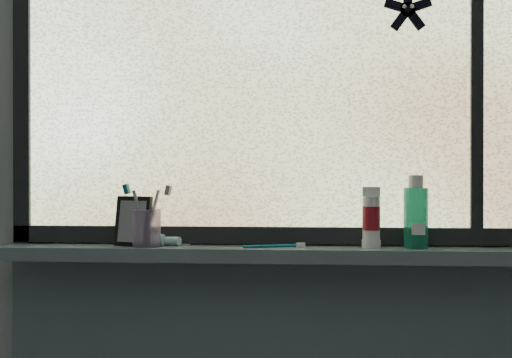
{
  "coord_description": "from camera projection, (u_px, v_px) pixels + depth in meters",
  "views": [
    {
      "loc": [
        0.07,
        -0.44,
        1.23
      ],
      "look_at": [
        -0.03,
        1.05,
        1.22
      ],
      "focal_mm": 40.0,
      "sensor_mm": 36.0,
      "label": 1
    }
  ],
  "objects": [
    {
      "name": "wall_back",
      "position": [
        273.0,
        169.0,
        1.74
      ],
      "size": [
        3.0,
        0.01,
        2.5
      ],
      "primitive_type": "cube",
      "color": "#9EA3A8",
      "rests_on": "ground"
    },
    {
      "name": "windowsill",
      "position": [
        272.0,
        254.0,
        1.67
      ],
      "size": [
        1.62,
        0.14,
        0.04
      ],
      "primitive_type": "cube",
      "color": "slate",
      "rests_on": "wall_back"
    },
    {
      "name": "window_pane",
      "position": [
        273.0,
        76.0,
        1.72
      ],
      "size": [
        1.5,
        0.01,
        1.0
      ],
      "primitive_type": "cube",
      "color": "silver",
      "rests_on": "wall_back"
    },
    {
      "name": "frame_bottom",
      "position": [
        272.0,
        235.0,
        1.72
      ],
      "size": [
        1.6,
        0.03,
        0.05
      ],
      "primitive_type": "cube",
      "color": "black",
      "rests_on": "windowsill"
    },
    {
      "name": "frame_left",
      "position": [
        23.0,
        79.0,
        1.77
      ],
      "size": [
        0.05,
        0.03,
        1.1
      ],
      "primitive_type": "cube",
      "color": "black",
      "rests_on": "wall_back"
    },
    {
      "name": "frame_mullion",
      "position": [
        476.0,
        73.0,
        1.68
      ],
      "size": [
        0.03,
        0.03,
        1.0
      ],
      "primitive_type": "cube",
      "color": "black",
      "rests_on": "wall_back"
    },
    {
      "name": "starfish_sticker",
      "position": [
        408.0,
        9.0,
        1.68
      ],
      "size": [
        0.15,
        0.02,
        0.15
      ],
      "primitive_type": null,
      "color": "black",
      "rests_on": "window_pane"
    },
    {
      "name": "vanity_mirror",
      "position": [
        133.0,
        221.0,
        1.69
      ],
      "size": [
        0.13,
        0.1,
        0.15
      ],
      "primitive_type": "cube",
      "rotation": [
        0.0,
        0.0,
        -0.35
      ],
      "color": "black",
      "rests_on": "windowsill"
    },
    {
      "name": "toothpaste_tube",
      "position": [
        161.0,
        240.0,
        1.7
      ],
      "size": [
        0.2,
        0.08,
        0.03
      ],
      "primitive_type": null,
      "rotation": [
        0.0,
        0.0,
        -0.19
      ],
      "color": "silver",
      "rests_on": "windowsill"
    },
    {
      "name": "toothbrush_cup",
      "position": [
        147.0,
        228.0,
        1.68
      ],
      "size": [
        0.1,
        0.1,
        0.11
      ],
      "primitive_type": "cylinder",
      "rotation": [
        0.0,
        0.0,
        -0.18
      ],
      "color": "#D1AFE8",
      "rests_on": "windowsill"
    },
    {
      "name": "toothbrush_lying",
      "position": [
        270.0,
        245.0,
        1.66
      ],
      "size": [
        0.19,
        0.07,
        0.01
      ],
      "primitive_type": null,
      "rotation": [
        0.0,
        0.0,
        0.28
      ],
      "color": "#0D5B77",
      "rests_on": "windowsill"
    },
    {
      "name": "mouthwash_bottle",
      "position": [
        416.0,
        212.0,
        1.65
      ],
      "size": [
        0.08,
        0.08,
        0.17
      ],
      "primitive_type": "cylinder",
      "rotation": [
        0.0,
        0.0,
        0.12
      ],
      "color": "#1E9E70",
      "rests_on": "windowsill"
    },
    {
      "name": "cream_tube",
      "position": [
        371.0,
        215.0,
        1.65
      ],
      "size": [
        0.07,
        0.07,
        0.13
      ],
      "primitive_type": "cylinder",
      "rotation": [
        0.0,
        0.0,
        0.41
      ],
      "color": "silver",
      "rests_on": "windowsill"
    }
  ]
}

